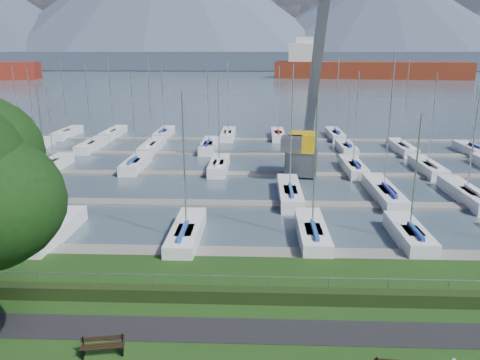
{
  "coord_description": "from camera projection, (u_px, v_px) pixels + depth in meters",
  "views": [
    {
      "loc": [
        1.32,
        -21.68,
        12.29
      ],
      "look_at": [
        0.0,
        12.0,
        3.0
      ],
      "focal_mm": 35.0,
      "sensor_mm": 36.0,
      "label": 1
    }
  ],
  "objects": [
    {
      "name": "water",
      "position": [
        257.0,
        74.0,
        274.76
      ],
      "size": [
        800.0,
        540.0,
        0.2
      ],
      "primitive_type": "cube",
      "color": "#425260"
    },
    {
      "name": "cargo_ship_mid",
      "position": [
        361.0,
        70.0,
        224.34
      ],
      "size": [
        91.68,
        30.73,
        21.5
      ],
      "rotation": [
        0.0,
        0.0,
        -0.14
      ],
      "color": "maroon",
      "rests_on": "water"
    },
    {
      "name": "crane",
      "position": [
        306.0,
        121.0,
        48.73
      ],
      "size": [
        4.83,
        13.35,
        22.35
      ],
      "rotation": [
        0.0,
        0.0,
        -0.14
      ],
      "color": "#505457",
      "rests_on": "water"
    },
    {
      "name": "bench_left",
      "position": [
        103.0,
        346.0,
        19.51
      ],
      "size": [
        1.85,
        0.73,
        0.85
      ],
      "rotation": [
        0.0,
        0.0,
        0.18
      ],
      "color": "black",
      "rests_on": "grass"
    },
    {
      "name": "sailboat_fleet",
      "position": [
        223.0,
        118.0,
        50.3
      ],
      "size": [
        75.95,
        49.37,
        13.32
      ],
      "color": "navy",
      "rests_on": "water"
    },
    {
      "name": "path",
      "position": [
        227.0,
        330.0,
        21.31
      ],
      "size": [
        160.0,
        2.0,
        0.04
      ],
      "primitive_type": "cube",
      "color": "black",
      "rests_on": "grass"
    },
    {
      "name": "mountains",
      "position": [
        266.0,
        10.0,
        401.29
      ],
      "size": [
        1190.0,
        360.0,
        115.0
      ],
      "color": "#475269",
      "rests_on": "water"
    },
    {
      "name": "hedge",
      "position": [
        230.0,
        295.0,
        23.72
      ],
      "size": [
        80.0,
        0.7,
        0.7
      ],
      "primitive_type": "cube",
      "color": "black",
      "rests_on": "grass"
    },
    {
      "name": "docks",
      "position": [
        245.0,
        174.0,
        49.31
      ],
      "size": [
        90.0,
        41.6,
        0.25
      ],
      "color": "slate",
      "rests_on": "water"
    },
    {
      "name": "fence",
      "position": [
        231.0,
        276.0,
        23.88
      ],
      "size": [
        80.0,
        0.04,
        0.04
      ],
      "primitive_type": "cylinder",
      "rotation": [
        0.0,
        1.57,
        0.0
      ],
      "color": "gray",
      "rests_on": "grass"
    },
    {
      "name": "foothill",
      "position": [
        257.0,
        60.0,
        340.49
      ],
      "size": [
        900.0,
        80.0,
        12.0
      ],
      "primitive_type": "cube",
      "color": "#404B5E",
      "rests_on": "water"
    }
  ]
}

